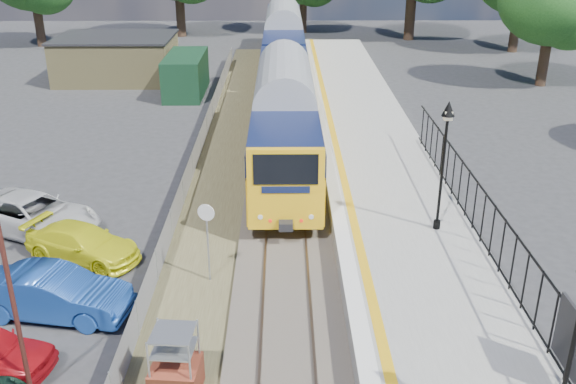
{
  "coord_description": "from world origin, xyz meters",
  "views": [
    {
      "loc": [
        -0.1,
        -14.12,
        11.04
      ],
      "look_at": [
        0.08,
        6.71,
        2.0
      ],
      "focal_mm": 40.0,
      "sensor_mm": 36.0,
      "label": 1
    }
  ],
  "objects_px": {
    "brick_plinth": "(175,365)",
    "carpark_lamp": "(4,255)",
    "speed_sign": "(207,230)",
    "train": "(284,62)",
    "car_blue": "(54,294)",
    "car_yellow": "(83,243)",
    "victorian_lamp_north": "(446,136)",
    "car_white": "(33,215)"
  },
  "relations": [
    {
      "from": "speed_sign",
      "to": "brick_plinth",
      "type": "bearing_deg",
      "value": -76.54
    },
    {
      "from": "train",
      "to": "car_white",
      "type": "bearing_deg",
      "value": -116.22
    },
    {
      "from": "train",
      "to": "car_yellow",
      "type": "relative_size",
      "value": 9.74
    },
    {
      "from": "carpark_lamp",
      "to": "car_white",
      "type": "distance_m",
      "value": 10.17
    },
    {
      "from": "victorian_lamp_north",
      "to": "brick_plinth",
      "type": "height_order",
      "value": "victorian_lamp_north"
    },
    {
      "from": "victorian_lamp_north",
      "to": "car_white",
      "type": "distance_m",
      "value": 15.24
    },
    {
      "from": "victorian_lamp_north",
      "to": "carpark_lamp",
      "type": "height_order",
      "value": "carpark_lamp"
    },
    {
      "from": "train",
      "to": "car_blue",
      "type": "bearing_deg",
      "value": -105.6
    },
    {
      "from": "brick_plinth",
      "to": "victorian_lamp_north",
      "type": "bearing_deg",
      "value": 42.5
    },
    {
      "from": "victorian_lamp_north",
      "to": "brick_plinth",
      "type": "relative_size",
      "value": 2.42
    },
    {
      "from": "victorian_lamp_north",
      "to": "car_yellow",
      "type": "bearing_deg",
      "value": -177.83
    },
    {
      "from": "train",
      "to": "speed_sign",
      "type": "distance_m",
      "value": 22.91
    },
    {
      "from": "car_yellow",
      "to": "speed_sign",
      "type": "bearing_deg",
      "value": -85.65
    },
    {
      "from": "brick_plinth",
      "to": "car_blue",
      "type": "bearing_deg",
      "value": 139.83
    },
    {
      "from": "brick_plinth",
      "to": "carpark_lamp",
      "type": "bearing_deg",
      "value": -178.02
    },
    {
      "from": "car_yellow",
      "to": "car_blue",
      "type": "bearing_deg",
      "value": -154.25
    },
    {
      "from": "car_blue",
      "to": "speed_sign",
      "type": "bearing_deg",
      "value": -56.98
    },
    {
      "from": "car_blue",
      "to": "car_white",
      "type": "xyz_separation_m",
      "value": [
        -2.55,
        5.49,
        -0.02
      ]
    },
    {
      "from": "train",
      "to": "car_yellow",
      "type": "height_order",
      "value": "train"
    },
    {
      "from": "carpark_lamp",
      "to": "car_white",
      "type": "relative_size",
      "value": 1.36
    },
    {
      "from": "victorian_lamp_north",
      "to": "speed_sign",
      "type": "bearing_deg",
      "value": -165.48
    },
    {
      "from": "speed_sign",
      "to": "car_blue",
      "type": "xyz_separation_m",
      "value": [
        -4.38,
        -1.87,
        -1.15
      ]
    },
    {
      "from": "train",
      "to": "car_white",
      "type": "height_order",
      "value": "train"
    },
    {
      "from": "carpark_lamp",
      "to": "brick_plinth",
      "type": "bearing_deg",
      "value": 1.98
    },
    {
      "from": "brick_plinth",
      "to": "car_yellow",
      "type": "xyz_separation_m",
      "value": [
        -4.28,
        6.91,
        -0.3
      ]
    },
    {
      "from": "brick_plinth",
      "to": "car_blue",
      "type": "xyz_separation_m",
      "value": [
        -4.13,
        3.49,
        -0.16
      ]
    },
    {
      "from": "carpark_lamp",
      "to": "car_blue",
      "type": "height_order",
      "value": "carpark_lamp"
    },
    {
      "from": "car_blue",
      "to": "car_yellow",
      "type": "distance_m",
      "value": 3.43
    },
    {
      "from": "carpark_lamp",
      "to": "train",
      "type": "bearing_deg",
      "value": 77.35
    },
    {
      "from": "carpark_lamp",
      "to": "victorian_lamp_north",
      "type": "bearing_deg",
      "value": 32.8
    },
    {
      "from": "victorian_lamp_north",
      "to": "speed_sign",
      "type": "distance_m",
      "value": 8.41
    },
    {
      "from": "car_blue",
      "to": "car_white",
      "type": "relative_size",
      "value": 0.86
    },
    {
      "from": "car_white",
      "to": "victorian_lamp_north",
      "type": "bearing_deg",
      "value": -70.87
    },
    {
      "from": "train",
      "to": "car_blue",
      "type": "xyz_separation_m",
      "value": [
        -6.88,
        -24.65,
        -1.59
      ]
    },
    {
      "from": "train",
      "to": "brick_plinth",
      "type": "xyz_separation_m",
      "value": [
        -2.75,
        -28.13,
        -1.43
      ]
    },
    {
      "from": "victorian_lamp_north",
      "to": "carpark_lamp",
      "type": "bearing_deg",
      "value": -147.2
    },
    {
      "from": "car_blue",
      "to": "car_yellow",
      "type": "bearing_deg",
      "value": 12.36
    },
    {
      "from": "speed_sign",
      "to": "car_blue",
      "type": "distance_m",
      "value": 4.9
    },
    {
      "from": "victorian_lamp_north",
      "to": "car_yellow",
      "type": "relative_size",
      "value": 1.1
    },
    {
      "from": "train",
      "to": "car_blue",
      "type": "distance_m",
      "value": 25.64
    },
    {
      "from": "brick_plinth",
      "to": "car_yellow",
      "type": "bearing_deg",
      "value": 121.75
    },
    {
      "from": "brick_plinth",
      "to": "car_yellow",
      "type": "distance_m",
      "value": 8.13
    }
  ]
}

